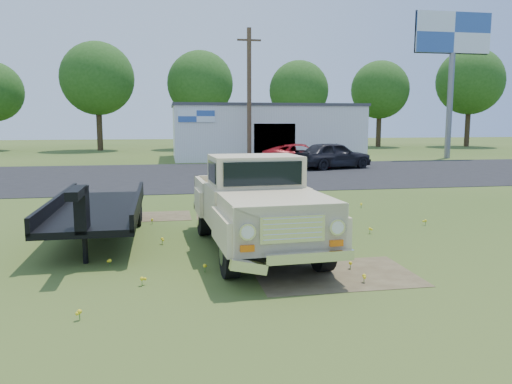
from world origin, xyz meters
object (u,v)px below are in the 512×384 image
vintage_pickup_truck (255,203)px  billboard (453,46)px  red_pickup (303,156)px  flatbed_trailer (98,205)px  dark_sedan (333,155)px

vintage_pickup_truck → billboard: bearing=48.6°
red_pickup → flatbed_trailer: bearing=162.8°
dark_sedan → red_pickup: bearing=28.2°
red_pickup → dark_sedan: size_ratio=1.08×
billboard → red_pickup: bearing=-158.0°
billboard → dark_sedan: (-11.62, -6.82, -7.72)m
flatbed_trailer → dark_sedan: (11.66, 16.30, -0.01)m
billboard → vintage_pickup_truck: size_ratio=1.87×
vintage_pickup_truck → dark_sedan: (8.04, 18.18, -0.26)m
billboard → flatbed_trailer: (-23.28, -23.12, -7.71)m
flatbed_trailer → red_pickup: flatbed_trailer is taller
billboard → red_pickup: billboard is taller
billboard → vintage_pickup_truck: 32.67m
vintage_pickup_truck → red_pickup: vintage_pickup_truck is taller
flatbed_trailer → dark_sedan: size_ratio=1.27×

